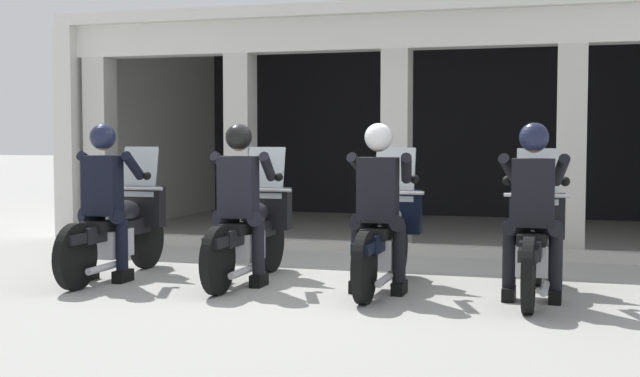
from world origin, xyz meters
The scene contains 11 objects.
ground_plane centered at (0.00, 3.00, 0.00)m, with size 80.00×80.00×0.00m, color #999993.
station_building centered at (0.20, 5.42, 2.03)m, with size 9.79×5.26×3.17m.
kerb_strip centered at (0.20, 2.28, 0.06)m, with size 9.29×0.24×0.12m, color #B7B5AD.
motorcycle_far_left centered at (-2.09, -0.26, 0.50)m, with size 0.62×2.04×1.35m.
police_officer_far_left centered at (-2.09, -0.54, 0.94)m, with size 0.63×0.61×1.58m.
motorcycle_center_left centered at (-0.70, -0.09, 0.50)m, with size 0.62×2.04×1.35m.
police_officer_center_left centered at (-0.70, -0.37, 0.94)m, with size 0.63×0.61×1.58m.
motorcycle_center_right centered at (0.70, -0.10, 0.50)m, with size 0.62×2.04×1.35m.
police_officer_center_right centered at (0.70, -0.38, 0.94)m, with size 0.63×0.61×1.58m.
motorcycle_far_right centered at (2.09, -0.09, 0.50)m, with size 0.62×2.04×1.35m.
police_officer_far_right centered at (2.09, -0.38, 0.94)m, with size 0.63×0.61×1.58m.
Camera 1 is at (2.50, -8.14, 1.49)m, focal length 48.28 mm.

